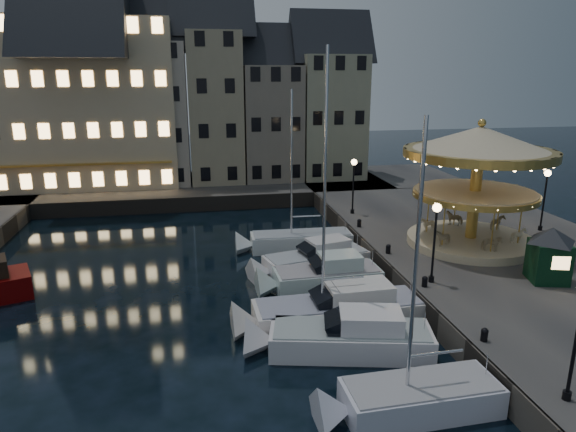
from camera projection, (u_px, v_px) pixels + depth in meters
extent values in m
plane|color=black|center=(298.00, 326.00, 24.53)|extent=(160.00, 160.00, 0.00)
cube|color=#474442|center=(495.00, 253.00, 32.48)|extent=(16.00, 56.00, 1.30)
cube|color=#474442|center=(159.00, 191.00, 49.45)|extent=(44.00, 12.00, 1.30)
cube|color=#47423A|center=(375.00, 261.00, 31.08)|extent=(0.15, 44.00, 1.30)
cube|color=#47423A|center=(179.00, 205.00, 44.12)|extent=(48.00, 0.15, 1.30)
cylinder|color=black|center=(567.00, 395.00, 16.88)|extent=(0.28, 0.28, 0.30)
cylinder|color=black|center=(575.00, 348.00, 16.40)|extent=(0.12, 0.12, 3.80)
cylinder|color=black|center=(431.00, 279.00, 26.34)|extent=(0.28, 0.28, 0.30)
cylinder|color=black|center=(434.00, 247.00, 25.87)|extent=(0.12, 0.12, 3.80)
sphere|color=#FFD18C|center=(437.00, 208.00, 25.31)|extent=(0.44, 0.44, 0.44)
cylinder|color=black|center=(352.00, 211.00, 39.12)|extent=(0.28, 0.28, 0.30)
cylinder|color=black|center=(353.00, 189.00, 38.65)|extent=(0.12, 0.12, 3.80)
sphere|color=#FFD18C|center=(354.00, 162.00, 38.09)|extent=(0.44, 0.44, 0.44)
cylinder|color=black|center=(540.00, 228.00, 34.95)|extent=(0.28, 0.28, 0.30)
cylinder|color=black|center=(544.00, 203.00, 34.47)|extent=(0.12, 0.12, 3.80)
sphere|color=#FFD18C|center=(548.00, 173.00, 33.92)|extent=(0.44, 0.44, 0.44)
cylinder|color=black|center=(484.00, 336.00, 20.55)|extent=(0.28, 0.28, 0.40)
sphere|color=black|center=(485.00, 331.00, 20.49)|extent=(0.30, 0.30, 0.30)
cylinder|color=black|center=(425.00, 283.00, 25.75)|extent=(0.28, 0.28, 0.40)
sphere|color=black|center=(425.00, 279.00, 25.69)|extent=(0.30, 0.30, 0.30)
cylinder|color=black|center=(388.00, 250.00, 30.48)|extent=(0.28, 0.28, 0.40)
sphere|color=black|center=(388.00, 247.00, 30.42)|extent=(0.30, 0.30, 0.30)
cylinder|color=black|center=(359.00, 224.00, 35.69)|extent=(0.28, 0.28, 0.40)
sphere|color=black|center=(359.00, 221.00, 35.63)|extent=(0.30, 0.30, 0.30)
cube|color=gray|center=(28.00, 127.00, 47.66)|extent=(5.00, 8.00, 11.00)
cube|color=#B1AA8D|center=(89.00, 120.00, 48.48)|extent=(5.60, 8.00, 12.00)
cube|color=#A89C8E|center=(155.00, 114.00, 49.41)|extent=(6.20, 8.00, 13.00)
cube|color=gray|center=(215.00, 108.00, 50.28)|extent=(5.00, 8.00, 14.00)
cube|color=slate|center=(270.00, 122.00, 51.64)|extent=(5.60, 8.00, 11.00)
cube|color=gray|center=(328.00, 116.00, 52.56)|extent=(6.20, 8.00, 12.00)
cube|color=#CCB892|center=(88.00, 104.00, 48.09)|extent=(16.00, 9.00, 15.00)
cube|color=silver|center=(420.00, 400.00, 18.24)|extent=(5.62, 2.29, 1.30)
cube|color=#939299|center=(422.00, 384.00, 18.06)|extent=(5.34, 2.12, 0.10)
cylinder|color=silver|center=(416.00, 256.00, 16.63)|extent=(0.14, 0.14, 9.73)
cube|color=silver|center=(350.00, 343.00, 22.11)|extent=(7.25, 3.77, 1.30)
cube|color=gray|center=(351.00, 329.00, 21.92)|extent=(6.87, 3.52, 0.10)
cube|color=silver|center=(371.00, 320.00, 21.78)|extent=(2.94, 2.27, 0.80)
cube|color=black|center=(338.00, 322.00, 21.85)|extent=(1.50, 1.83, 0.94)
cube|color=silver|center=(339.00, 314.00, 24.71)|extent=(8.23, 2.62, 1.30)
cube|color=gray|center=(339.00, 302.00, 24.53)|extent=(7.82, 2.42, 0.10)
cube|color=silver|center=(359.00, 292.00, 24.61)|extent=(3.15, 1.89, 0.80)
cube|color=black|center=(326.00, 296.00, 24.31)|extent=(1.39, 1.72, 1.02)
cylinder|color=silver|center=(325.00, 191.00, 22.88)|extent=(0.14, 0.14, 11.00)
cube|color=silver|center=(327.00, 280.00, 28.74)|extent=(5.95, 2.44, 1.30)
cube|color=gray|center=(328.00, 269.00, 28.56)|extent=(5.65, 2.25, 0.10)
cube|color=silver|center=(340.00, 261.00, 28.59)|extent=(2.29, 1.76, 0.80)
cube|color=black|center=(319.00, 264.00, 28.38)|extent=(1.08, 1.61, 0.87)
cube|color=silver|center=(316.00, 264.00, 31.21)|extent=(6.69, 3.58, 1.30)
cube|color=#8C939B|center=(317.00, 253.00, 31.03)|extent=(6.34, 3.34, 0.10)
cube|color=silver|center=(328.00, 245.00, 31.21)|extent=(2.73, 2.12, 0.80)
cube|color=black|center=(309.00, 249.00, 30.74)|extent=(1.42, 1.70, 0.90)
cube|color=silver|center=(301.00, 242.00, 35.12)|extent=(6.88, 2.22, 1.30)
cube|color=gray|center=(301.00, 233.00, 34.93)|extent=(6.54, 2.05, 0.10)
cylinder|color=silver|center=(291.00, 167.00, 33.59)|extent=(0.14, 0.14, 9.19)
cylinder|color=#C2AF8A|center=(470.00, 241.00, 32.06)|extent=(7.72, 7.72, 0.48)
cylinder|color=gold|center=(475.00, 190.00, 31.18)|extent=(0.68, 0.68, 5.98)
cylinder|color=#C2AF8A|center=(475.00, 192.00, 31.21)|extent=(7.14, 7.14, 0.17)
cylinder|color=gold|center=(475.00, 195.00, 31.26)|extent=(7.41, 7.41, 0.34)
cone|color=#C2AF8A|center=(480.00, 139.00, 30.34)|extent=(8.88, 8.88, 1.54)
cylinder|color=gold|center=(479.00, 153.00, 30.57)|extent=(8.88, 8.88, 0.48)
sphere|color=gold|center=(482.00, 123.00, 30.08)|extent=(0.48, 0.48, 0.48)
imported|color=#C2AF8A|center=(502.00, 224.00, 33.07)|extent=(1.61, 1.17, 0.97)
cube|color=black|center=(548.00, 262.00, 26.24)|extent=(2.13, 2.13, 2.09)
pyramid|color=black|center=(553.00, 228.00, 25.75)|extent=(2.78, 2.78, 0.78)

